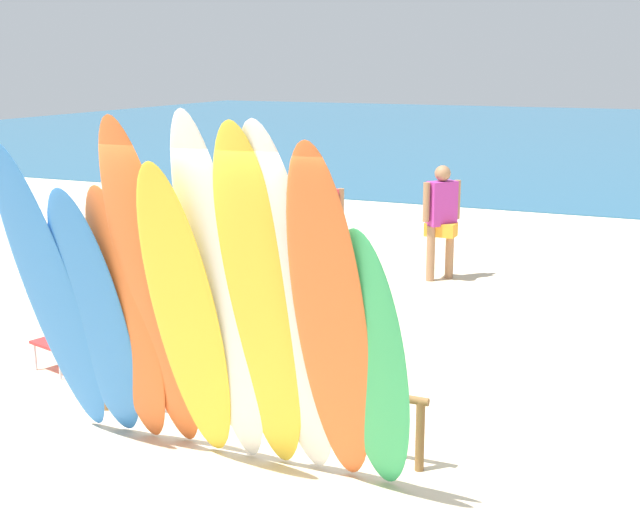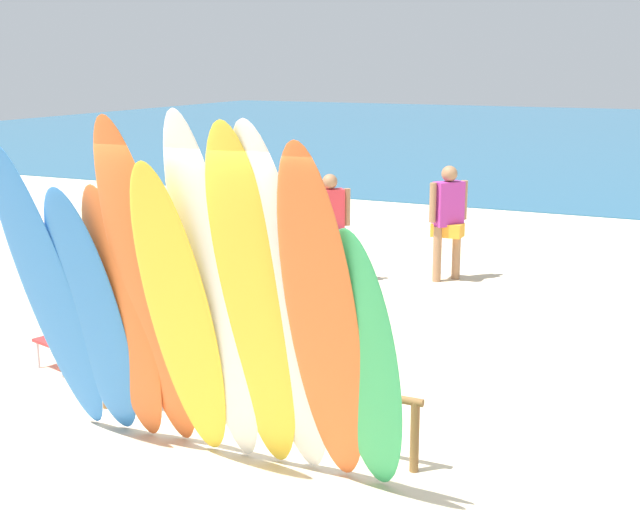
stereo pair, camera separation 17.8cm
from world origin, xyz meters
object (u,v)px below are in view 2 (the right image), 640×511
at_px(surfboard_white_7, 282,310).
at_px(beachgoer_by_water, 448,215).
at_px(surfboard_orange_2, 124,318).
at_px(surfboard_orange_3, 148,293).
at_px(surfboard_blue_1, 93,317).
at_px(surfboard_white_5, 214,300).
at_px(surfboard_blue_0, 49,295).
at_px(surfboard_green_9, 365,366).
at_px(surfboard_yellow_6, 253,309).
at_px(beachgoer_photographing, 233,240).
at_px(beachgoer_near_rack, 330,221).
at_px(surfboard_orange_8, 323,327).
at_px(beach_chair_blue, 81,324).
at_px(beach_chair_red, 83,287).
at_px(surfboard_rack, 246,383).
at_px(surfboard_yellow_4, 181,320).

xyz_separation_m(surfboard_white_7, beachgoer_by_water, (-0.75, 6.44, -0.42)).
height_order(surfboard_orange_2, surfboard_orange_3, surfboard_orange_3).
distance_m(surfboard_orange_2, surfboard_orange_3, 0.41).
relative_size(surfboard_blue_1, surfboard_orange_3, 0.81).
bearing_deg(surfboard_white_5, surfboard_blue_0, -177.42).
bearing_deg(beachgoer_by_water, surfboard_green_9, -129.82).
relative_size(surfboard_orange_3, surfboard_yellow_6, 1.00).
distance_m(surfboard_blue_0, surfboard_orange_3, 0.90).
bearing_deg(surfboard_blue_0, surfboard_green_9, 3.50).
height_order(beachgoer_photographing, beachgoer_by_water, beachgoer_photographing).
relative_size(surfboard_blue_0, beachgoer_near_rack, 1.74).
bearing_deg(surfboard_blue_0, surfboard_blue_1, 15.37).
distance_m(surfboard_white_7, beachgoer_photographing, 4.18).
xyz_separation_m(surfboard_orange_3, surfboard_green_9, (1.73, 0.08, -0.34)).
bearing_deg(surfboard_green_9, surfboard_blue_1, -173.98).
distance_m(surfboard_yellow_6, surfboard_green_9, 0.88).
distance_m(surfboard_orange_8, beach_chair_blue, 3.93).
xyz_separation_m(beach_chair_red, beach_chair_blue, (0.91, -1.12, -0.01)).
bearing_deg(surfboard_rack, surfboard_blue_1, -145.78).
bearing_deg(beachgoer_near_rack, surfboard_orange_3, -115.72).
distance_m(surfboard_blue_1, surfboard_yellow_4, 0.91).
bearing_deg(surfboard_blue_0, beachgoer_photographing, 96.43).
relative_size(surfboard_orange_2, surfboard_white_7, 0.80).
xyz_separation_m(surfboard_yellow_4, beach_chair_red, (-3.27, 2.74, -0.79)).
bearing_deg(surfboard_white_5, surfboard_yellow_6, 3.53).
bearing_deg(surfboard_blue_0, surfboard_rack, 29.87).
xyz_separation_m(surfboard_rack, surfboard_blue_1, (-0.98, -0.67, 0.62)).
relative_size(surfboard_orange_3, surfboard_white_5, 0.98).
distance_m(surfboard_yellow_4, beachgoer_near_rack, 5.90).
distance_m(beachgoer_photographing, beach_chair_red, 1.88).
xyz_separation_m(surfboard_yellow_4, surfboard_yellow_6, (0.57, 0.06, 0.14)).
bearing_deg(surfboard_orange_8, surfboard_white_5, 175.46).
height_order(surfboard_white_5, surfboard_green_9, surfboard_white_5).
bearing_deg(beachgoer_near_rack, surfboard_green_9, -99.73).
bearing_deg(surfboard_yellow_6, surfboard_yellow_4, -177.32).
xyz_separation_m(surfboard_yellow_6, surfboard_green_9, (0.81, 0.11, -0.33)).
distance_m(surfboard_white_7, beach_chair_red, 4.92).
distance_m(beach_chair_red, beach_chair_blue, 1.45).
relative_size(surfboard_orange_3, surfboard_yellow_4, 1.10).
bearing_deg(surfboard_white_5, surfboard_white_7, 5.78).
distance_m(surfboard_blue_0, surfboard_green_9, 2.63).
bearing_deg(beachgoer_by_water, beach_chair_red, 177.23).
xyz_separation_m(surfboard_rack, surfboard_white_7, (0.69, -0.68, 0.89)).
bearing_deg(surfboard_blue_0, surfboard_white_5, 1.55).
bearing_deg(surfboard_orange_2, beach_chair_red, 135.67).
xyz_separation_m(surfboard_orange_3, surfboard_white_7, (1.13, 0.00, 0.00)).
xyz_separation_m(surfboard_yellow_4, beachgoer_by_water, (0.03, 6.53, -0.28)).
bearing_deg(beachgoer_by_water, surfboard_blue_1, -149.96).
height_order(surfboard_orange_8, beach_chair_red, surfboard_orange_8).
xyz_separation_m(surfboard_orange_8, beach_chair_blue, (-3.48, 1.59, -0.89)).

